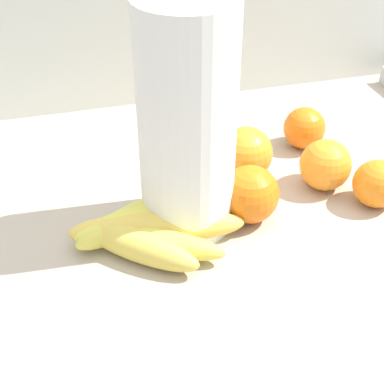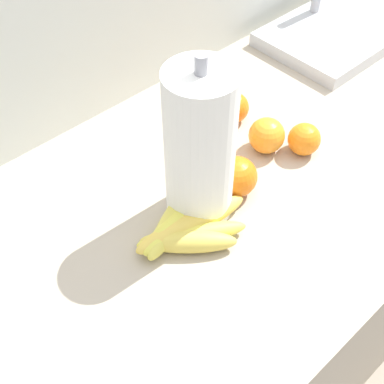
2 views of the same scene
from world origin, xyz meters
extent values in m
plane|color=gray|center=(0.00, 0.00, 0.00)|extent=(6.00, 6.00, 0.00)
cube|color=#ADA08C|center=(0.00, 0.00, 0.43)|extent=(1.64, 0.68, 0.87)
cube|color=silver|center=(0.00, 0.37, 0.65)|extent=(2.04, 0.06, 1.30)
ellipsoid|color=#DBC14C|center=(-0.32, -0.05, 0.89)|extent=(0.15, 0.14, 0.04)
ellipsoid|color=#E6D64C|center=(-0.31, -0.05, 0.89)|extent=(0.18, 0.12, 0.04)
ellipsoid|color=#E5C24C|center=(-0.29, -0.03, 0.89)|extent=(0.22, 0.08, 0.04)
ellipsoid|color=#E0D54C|center=(-0.30, -0.01, 0.89)|extent=(0.19, 0.07, 0.04)
ellipsoid|color=#D8C94C|center=(-0.30, 0.00, 0.89)|extent=(0.20, 0.12, 0.04)
sphere|color=orange|center=(-0.14, 0.08, 0.91)|extent=(0.08, 0.08, 0.08)
sphere|color=orange|center=(-0.02, 0.13, 0.90)|extent=(0.06, 0.06, 0.06)
sphere|color=orange|center=(-0.04, 0.02, 0.91)|extent=(0.07, 0.07, 0.07)
sphere|color=orange|center=(-0.17, -0.02, 0.91)|extent=(0.08, 0.08, 0.08)
sphere|color=orange|center=(0.01, -0.03, 0.90)|extent=(0.07, 0.07, 0.07)
cylinder|color=white|center=(-0.25, 0.00, 1.01)|extent=(0.12, 0.12, 0.29)
cylinder|color=gray|center=(-0.25, 0.00, 1.03)|extent=(0.02, 0.02, 0.32)
cube|color=#B7BABF|center=(0.42, 0.18, 0.89)|extent=(0.41, 0.26, 0.03)
camera|label=1|loc=(-0.39, -0.55, 1.34)|focal=52.38mm
camera|label=2|loc=(-0.66, -0.44, 1.58)|focal=48.01mm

